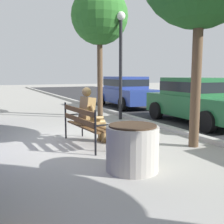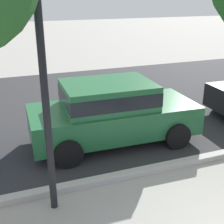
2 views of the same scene
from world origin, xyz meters
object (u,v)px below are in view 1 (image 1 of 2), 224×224
object	(u,v)px
bronze_statue_seated	(93,116)
lamp_post	(121,50)
concrete_planter	(132,148)
parked_car_blue	(126,91)
parked_car_green	(198,99)
park_bench	(85,122)
street_tree_near_bench	(100,17)

from	to	relation	value
bronze_statue_seated	lamp_post	distance (m)	4.18
bronze_statue_seated	concrete_planter	xyz separation A→B (m)	(2.02, -0.05, -0.27)
parked_car_blue	lamp_post	world-z (taller)	lamp_post
parked_car_blue	lamp_post	distance (m)	4.30
bronze_statue_seated	parked_car_green	world-z (taller)	parked_car_green
bronze_statue_seated	parked_car_green	size ratio (longest dim) A/B	0.33
parked_car_blue	lamp_post	bearing A→B (deg)	-31.13
park_bench	concrete_planter	world-z (taller)	park_bench
concrete_planter	street_tree_near_bench	size ratio (longest dim) A/B	0.18
lamp_post	concrete_planter	bearing A→B (deg)	-24.90
bronze_statue_seated	lamp_post	bearing A→B (deg)	142.64
lamp_post	street_tree_near_bench	bearing A→B (deg)	-159.36
park_bench	lamp_post	size ratio (longest dim) A/B	0.47
bronze_statue_seated	concrete_planter	bearing A→B (deg)	-1.48
park_bench	parked_car_green	distance (m)	4.67
park_bench	parked_car_blue	xyz separation A→B (m)	(-6.38, 4.51, 0.30)
street_tree_near_bench	lamp_post	size ratio (longest dim) A/B	1.28
parked_car_blue	parked_car_green	xyz separation A→B (m)	(5.22, 0.00, 0.00)
lamp_post	parked_car_green	bearing A→B (deg)	47.83
street_tree_near_bench	parked_car_blue	size ratio (longest dim) A/B	1.20
park_bench	street_tree_near_bench	size ratio (longest dim) A/B	0.37
street_tree_near_bench	parked_car_blue	world-z (taller)	street_tree_near_bench
concrete_planter	street_tree_near_bench	distance (m)	7.21
street_tree_near_bench	parked_car_green	world-z (taller)	street_tree_near_bench
park_bench	bronze_statue_seated	world-z (taller)	bronze_statue_seated
parked_car_green	lamp_post	bearing A→B (deg)	-132.17
concrete_planter	street_tree_near_bench	xyz separation A→B (m)	(-6.02, 1.92, 3.47)
bronze_statue_seated	parked_car_blue	world-z (taller)	parked_car_blue
bronze_statue_seated	parked_car_green	bearing A→B (deg)	104.54
parked_car_green	lamp_post	distance (m)	3.24
concrete_planter	parked_car_green	distance (m)	5.38
bronze_statue_seated	concrete_planter	distance (m)	2.04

